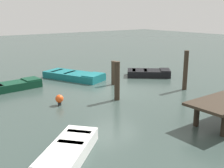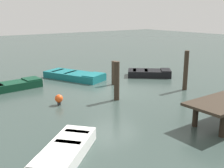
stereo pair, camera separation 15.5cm
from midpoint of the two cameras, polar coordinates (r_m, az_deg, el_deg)
The scene contains 9 objects.
ground_plane at distance 14.81m, azimuth 0.30°, elevation -1.31°, with size 80.00×80.00×0.00m, color #33423D.
rowboat_dark_green at distance 15.70m, azimuth -20.53°, elevation -0.52°, with size 3.81×1.28×0.46m.
rowboat_white at distance 8.19m, azimuth -8.99°, elevation -13.40°, with size 2.74×2.55×0.46m.
rowboat_black at distance 18.21m, azimuth 7.92°, elevation 2.25°, with size 2.89×2.75×0.46m.
rowboat_teal at distance 17.47m, azimuth -7.39°, elevation 1.74°, with size 2.85×4.09×0.46m.
mooring_piling_center at distance 15.86m, azimuth 0.68°, elevation 2.30°, with size 0.28×0.28×1.37m, color #33281E.
mooring_piling_mid_left at distance 15.25m, azimuth 15.12°, elevation 2.70°, with size 0.24×0.24×2.10m, color #33281E.
mooring_piling_near_right at distance 12.99m, azimuth 1.31°, elevation 0.62°, with size 0.26×0.26×1.83m, color #33281E.
marker_buoy at distance 12.63m, azimuth -10.45°, elevation -3.00°, with size 0.36×0.36×0.48m.
Camera 2 is at (8.44, 11.48, 4.02)m, focal length 44.76 mm.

